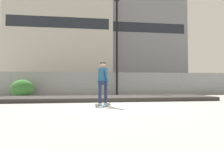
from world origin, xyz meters
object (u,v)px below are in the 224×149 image
at_px(shrub_left, 22,88).
at_px(skateboard, 103,105).
at_px(street_lamp, 117,35).
at_px(parked_car_near, 72,85).
at_px(skater, 103,80).

bearing_deg(shrub_left, skateboard, -52.49).
height_order(street_lamp, parked_car_near, street_lamp).
height_order(skater, street_lamp, street_lamp).
relative_size(skateboard, skater, 0.43).
xyz_separation_m(street_lamp, parked_car_near, (-3.65, 3.93, -3.92)).
distance_m(skater, shrub_left, 8.35).
distance_m(skateboard, parked_car_near, 11.26).
height_order(skateboard, street_lamp, street_lamp).
bearing_deg(skateboard, skater, 172.87).
xyz_separation_m(skateboard, parked_car_near, (-1.85, 11.08, 0.78)).
distance_m(parked_car_near, shrub_left, 5.51).
bearing_deg(skater, street_lamp, 75.90).
relative_size(street_lamp, parked_car_near, 1.71).
bearing_deg(street_lamp, skater, -104.10).
distance_m(skater, parked_car_near, 11.24).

